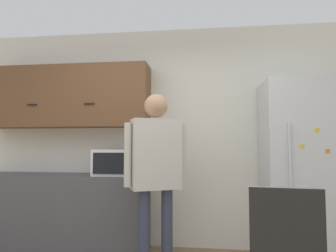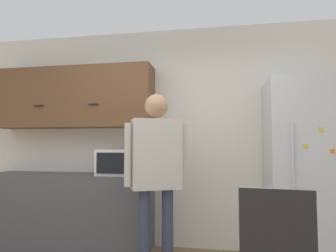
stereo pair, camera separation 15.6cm
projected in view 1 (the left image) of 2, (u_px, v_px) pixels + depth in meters
back_wall at (164, 136)px, 3.76m from camera, size 6.00×0.06×2.70m
counter at (62, 212)px, 3.55m from camera, size 2.04×0.55×0.88m
upper_cabinets at (68, 97)px, 3.73m from camera, size 2.04×0.38×0.75m
microwave at (118, 162)px, 3.51m from camera, size 0.53×0.40×0.30m
person at (156, 163)px, 2.89m from camera, size 0.57×0.39×1.73m
refrigerator at (303, 171)px, 3.19m from camera, size 0.81×0.68×1.93m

